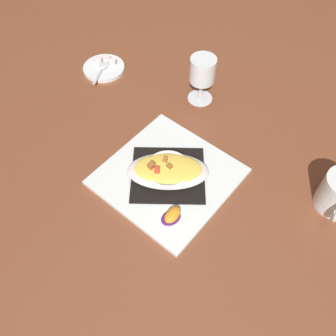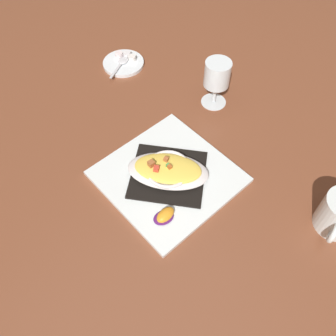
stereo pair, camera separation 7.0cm
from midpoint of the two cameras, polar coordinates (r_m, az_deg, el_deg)
name	(u,v)px [view 2 (the right image)]	position (r m, az deg, el deg)	size (l,w,h in m)	color
ground_plane	(168,178)	(0.88, 2.25, -1.68)	(2.60, 2.60, 0.00)	brown
square_plate	(168,177)	(0.88, 2.26, -1.48)	(0.29, 0.29, 0.01)	white
folded_napkin	(168,175)	(0.87, 2.28, -1.17)	(0.18, 0.16, 0.01)	black
gratin_dish	(168,170)	(0.86, 2.31, -0.43)	(0.22, 0.21, 0.04)	silver
orange_garnish	(165,216)	(0.81, 1.99, -7.66)	(0.05, 0.06, 0.02)	#531D65
stemmed_glass	(217,76)	(1.01, 9.77, 13.97)	(0.07, 0.07, 0.14)	white
creamer_saucer	(123,63)	(1.18, -5.32, 16.08)	(0.13, 0.13, 0.01)	white
spoon	(122,62)	(1.17, -5.46, 16.33)	(0.06, 0.10, 0.01)	silver
creamer_cup_0	(132,58)	(1.18, -3.95, 16.87)	(0.02, 0.02, 0.02)	white
creamer_cup_1	(127,54)	(1.20, -4.78, 17.39)	(0.02, 0.02, 0.02)	silver
creamer_cup_2	(119,55)	(1.20, -6.03, 17.29)	(0.02, 0.02, 0.02)	white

